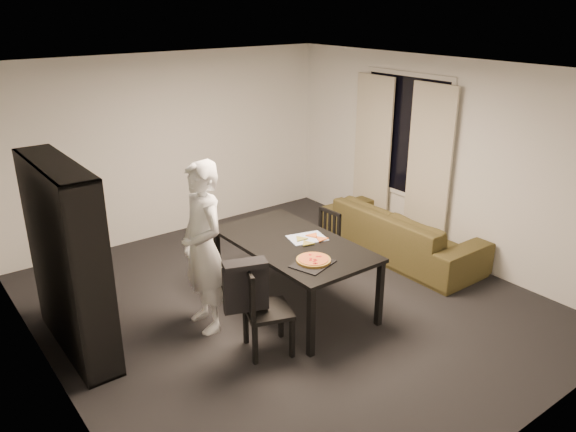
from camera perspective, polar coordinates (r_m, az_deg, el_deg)
room at (r=5.95m, az=-0.06°, el=2.02°), size 5.01×5.51×2.61m
window_pane at (r=7.96m, az=11.80°, el=8.00°), size 0.02×1.40×1.60m
window_frame at (r=7.96m, az=11.77°, el=8.00°), size 0.03×1.52×1.72m
curtain_left at (r=7.67m, az=14.08°, el=4.60°), size 0.03×0.70×2.25m
curtain_right at (r=8.33m, az=8.55°, el=6.29°), size 0.03×0.70×2.25m
bookshelf at (r=5.72m, az=-21.47°, el=-4.14°), size 0.35×1.50×1.90m
dining_table at (r=6.16m, az=0.56°, el=-3.26°), size 1.03×1.86×0.77m
chair_left at (r=5.43m, az=-2.95°, el=-8.96°), size 0.55×0.55×0.92m
chair_right at (r=7.00m, az=3.66°, el=-2.30°), size 0.40×0.40×0.83m
draped_jacket at (r=5.29m, az=-4.32°, el=-6.94°), size 0.44×0.30×0.51m
person at (r=5.74m, az=-8.63°, el=-3.20°), size 0.47×0.69×1.81m
baking_tray at (r=5.63m, az=2.53°, el=-4.89°), size 0.48×0.42×0.01m
pepperoni_pizza at (r=5.66m, az=2.61°, el=-4.48°), size 0.35×0.35×0.03m
kitchen_towel at (r=6.22m, az=1.95°, el=-2.26°), size 0.46×0.39×0.01m
pizza_slices at (r=6.17m, az=2.27°, el=-2.36°), size 0.40×0.35×0.01m
sofa at (r=7.67m, az=11.37°, el=-1.63°), size 0.90×2.29×0.67m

